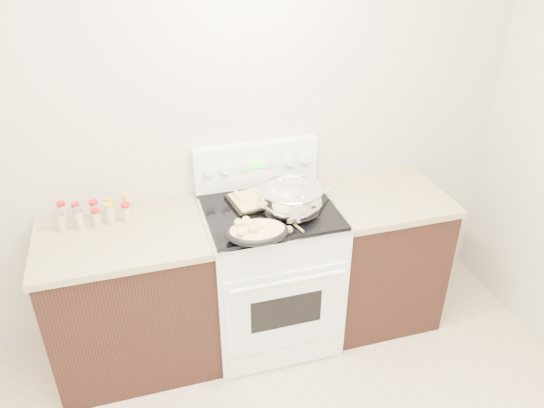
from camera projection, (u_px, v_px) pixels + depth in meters
name	position (u px, v px, depth m)	size (l,w,h in m)	color
room_shell	(291.00, 246.00, 1.39)	(4.10, 3.60, 2.75)	beige
counter_left	(133.00, 299.00, 3.09)	(0.93, 0.67, 0.92)	black
counter_right	(376.00, 254.00, 3.47)	(0.73, 0.67, 0.92)	black
kitchen_range	(270.00, 271.00, 3.27)	(0.78, 0.73, 1.22)	white
mixing_bowl	(291.00, 200.00, 2.96)	(0.40, 0.40, 0.21)	silver
roasting_pan	(257.00, 231.00, 2.75)	(0.35, 0.26, 0.11)	black
baking_sheet	(261.00, 198.00, 3.10)	(0.41, 0.32, 0.06)	black
wooden_spoon	(289.00, 226.00, 2.86)	(0.10, 0.28, 0.04)	tan
blue_ladle	(315.00, 203.00, 3.02)	(0.22, 0.21, 0.10)	#93D5DC
spice_jars	(95.00, 213.00, 2.92)	(0.40, 0.15, 0.13)	#BFB28C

